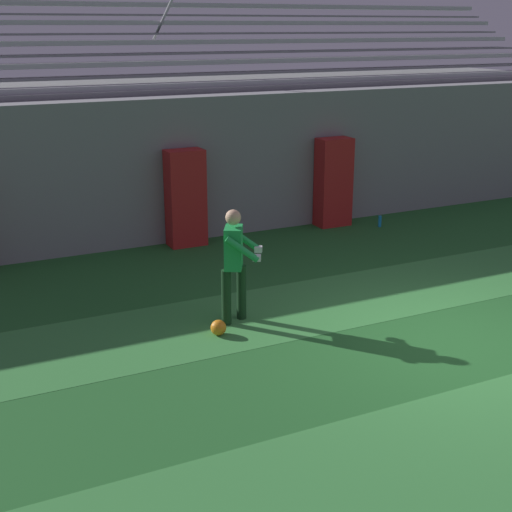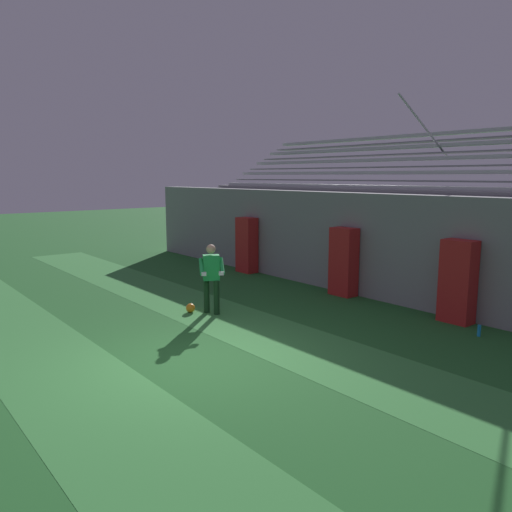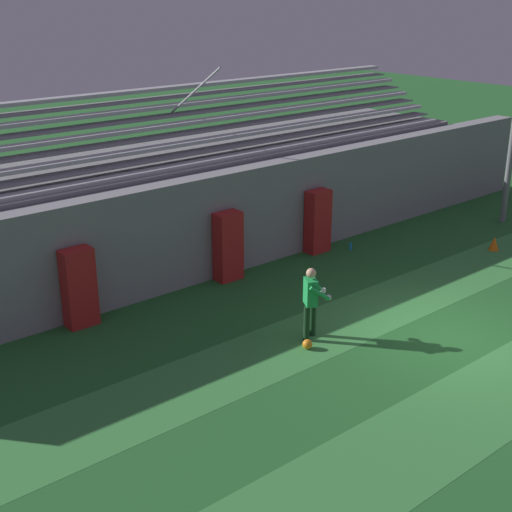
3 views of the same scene
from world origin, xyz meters
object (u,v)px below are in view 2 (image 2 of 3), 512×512
(padding_pillar_gate_left, at_px, (344,262))
(soccer_ball, at_px, (190,308))
(padding_pillar_gate_right, at_px, (458,282))
(water_bottle, at_px, (479,331))
(goalkeeper, at_px, (211,275))
(padding_pillar_far_left, at_px, (247,245))

(padding_pillar_gate_left, bearing_deg, soccer_ball, -104.92)
(padding_pillar_gate_right, relative_size, water_bottle, 7.78)
(goalkeeper, bearing_deg, water_bottle, 34.12)
(padding_pillar_far_left, bearing_deg, water_bottle, -3.86)
(padding_pillar_gate_left, distance_m, padding_pillar_gate_right, 3.33)
(padding_pillar_gate_right, distance_m, padding_pillar_far_left, 7.64)
(padding_pillar_gate_left, xyz_separation_m, soccer_ball, (-1.12, -4.22, -0.82))
(padding_pillar_gate_right, distance_m, soccer_ball, 6.19)
(padding_pillar_gate_right, height_order, padding_pillar_far_left, same)
(soccer_ball, bearing_deg, padding_pillar_gate_left, 75.08)
(padding_pillar_far_left, xyz_separation_m, soccer_ball, (3.19, -4.22, -0.82))
(padding_pillar_far_left, bearing_deg, padding_pillar_gate_right, 0.00)
(padding_pillar_far_left, bearing_deg, goalkeeper, -47.12)
(padding_pillar_gate_left, relative_size, soccer_ball, 8.49)
(padding_pillar_gate_left, xyz_separation_m, padding_pillar_far_left, (-4.31, 0.00, 0.00))
(soccer_ball, xyz_separation_m, water_bottle, (5.29, 3.65, 0.01))
(padding_pillar_gate_left, bearing_deg, padding_pillar_far_left, 180.00)
(padding_pillar_gate_right, bearing_deg, soccer_ball, -136.54)
(goalkeeper, relative_size, water_bottle, 6.96)
(padding_pillar_gate_left, height_order, goalkeeper, padding_pillar_gate_left)
(padding_pillar_far_left, relative_size, goalkeeper, 1.12)
(padding_pillar_far_left, height_order, soccer_ball, padding_pillar_far_left)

